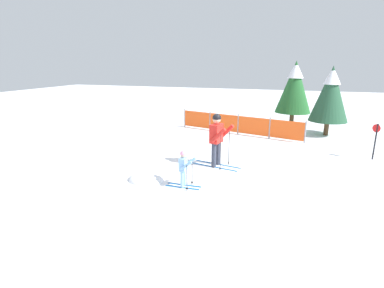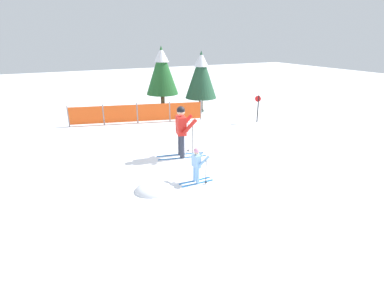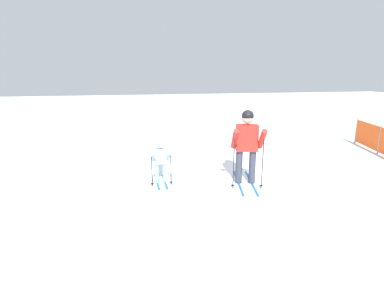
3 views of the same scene
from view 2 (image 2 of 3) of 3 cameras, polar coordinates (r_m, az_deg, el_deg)
The scene contains 8 objects.
ground_plane at distance 10.35m, azimuth -0.72°, elevation -2.06°, with size 60.00×60.00×0.00m, color white.
skier_adult at distance 9.89m, azimuth -1.97°, elevation 3.23°, with size 1.68×0.82×1.74m.
skier_child at distance 8.21m, azimuth 0.94°, elevation -3.58°, with size 0.96×0.51×1.03m.
safety_fence at distance 14.33m, azimuth -10.38°, elevation 5.83°, with size 5.99×1.62×0.95m.
conifer_far at distance 17.52m, azimuth -5.78°, elevation 13.94°, with size 1.83×1.83×3.40m.
conifer_near at distance 16.55m, azimuth 1.74°, elevation 13.21°, with size 1.71×1.71×3.18m.
trail_marker at distance 14.54m, azimuth 12.44°, elevation 7.18°, with size 0.22×0.21×1.27m.
snow_mound at distance 8.13m, azimuth -7.06°, elevation -8.65°, with size 1.06×0.90×0.42m, color white.
Camera 2 is at (-4.13, -8.68, 3.85)m, focal length 28.00 mm.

